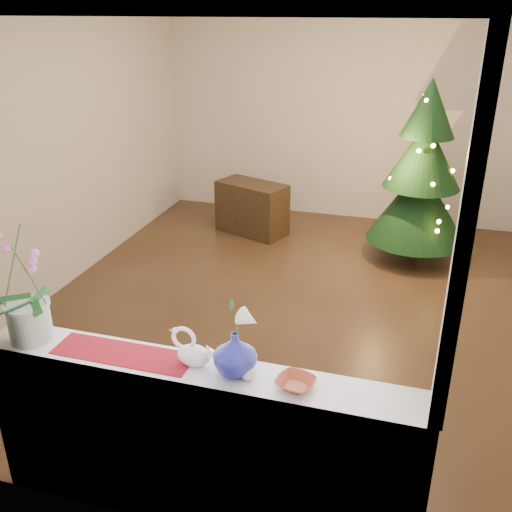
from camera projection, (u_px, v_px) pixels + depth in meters
The scene contains 16 objects.
ground at pixel (299, 305), 5.12m from camera, with size 5.00×5.00×0.00m, color #382417.
wall_back at pixel (349, 108), 6.77m from camera, with size 4.50×0.10×2.70m, color beige.
wall_front at pixel (179, 299), 2.39m from camera, with size 4.50×0.10×2.70m, color beige.
wall_left at pixel (61, 141), 5.16m from camera, with size 0.10×5.00×2.70m, color beige.
window_apron at pixel (193, 459), 2.79m from camera, with size 2.20×0.08×0.88m, color white.
windowsill at pixel (196, 371), 2.68m from camera, with size 2.20×0.26×0.04m, color white.
window_frame at pixel (178, 218), 2.27m from camera, with size 2.22×0.06×1.60m, color white, non-canonical shape.
runner at pixel (123, 354), 2.77m from camera, with size 0.70×0.20×0.01m, color maroon.
orchid_pot at pixel (22, 279), 2.77m from camera, with size 0.23×0.23×0.67m, color beige, non-canonical shape.
swan at pixel (193, 348), 2.65m from camera, with size 0.22×0.10×0.19m, color white, non-canonical shape.
blue_vase at pixel (235, 351), 2.58m from camera, with size 0.23×0.23×0.24m, color navy.
lily at pixel (234, 310), 2.50m from camera, with size 0.13×0.08×0.18m, color beige, non-canonical shape.
paperweight at pixel (248, 373), 2.57m from camera, with size 0.07×0.07×0.07m, color silver.
amber_dish at pixel (296, 384), 2.53m from camera, with size 0.14×0.14×0.04m, color #953921.
xmas_tree at pixel (422, 173), 5.73m from camera, with size 1.01×1.01×1.86m, color black, non-canonical shape.
side_table at pixel (252, 208), 6.66m from camera, with size 0.80×0.40×0.60m, color black.
Camera 1 is at (0.91, -4.43, 2.48)m, focal length 40.00 mm.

